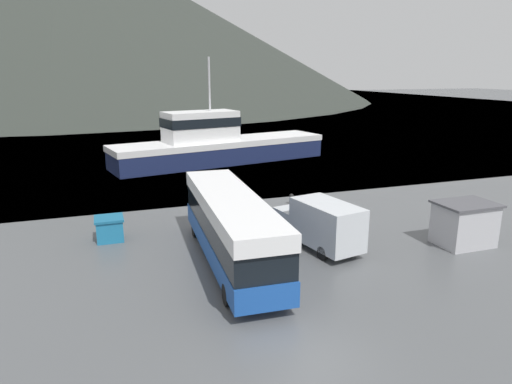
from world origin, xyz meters
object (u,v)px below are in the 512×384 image
at_px(storage_bin, 110,228).
at_px(dock_kiosk, 464,224).
at_px(tour_bus, 231,225).
at_px(fishing_boat, 217,144).
at_px(delivery_van, 320,223).

bearing_deg(storage_bin, dock_kiosk, -21.11).
xyz_separation_m(tour_bus, fishing_boat, (5.59, 24.70, 0.05)).
bearing_deg(tour_bus, fishing_boat, 79.98).
bearing_deg(delivery_van, dock_kiosk, -26.91).
bearing_deg(tour_bus, storage_bin, 139.81).
height_order(delivery_van, storage_bin, delivery_van).
relative_size(delivery_van, dock_kiosk, 1.92).
distance_m(tour_bus, dock_kiosk, 12.52).
height_order(fishing_boat, storage_bin, fishing_boat).
bearing_deg(delivery_van, tour_bus, 173.37).
relative_size(fishing_boat, dock_kiosk, 7.47).
relative_size(delivery_van, storage_bin, 3.82).
height_order(tour_bus, delivery_van, tour_bus).
relative_size(tour_bus, storage_bin, 7.69).
distance_m(tour_bus, delivery_van, 5.00).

